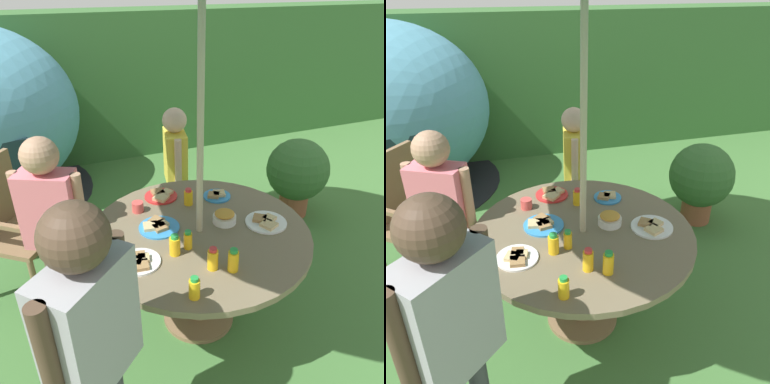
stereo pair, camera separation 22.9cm
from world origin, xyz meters
TOP-DOWN VIEW (x-y plane):
  - ground_plane at (0.00, 0.00)m, footprint 10.00×10.00m
  - hedge_backdrop at (0.00, 3.05)m, footprint 9.00×0.70m
  - garden_table at (0.00, 0.00)m, footprint 1.28×1.28m
  - wooden_chair at (-1.05, 0.80)m, footprint 0.65×0.66m
  - dome_tent at (-1.31, 2.28)m, footprint 2.38×2.38m
  - potted_plant at (1.33, 0.87)m, footprint 0.56×0.56m
  - child_in_yellow_shirt at (0.21, 0.98)m, footprint 0.22×0.38m
  - child_in_pink_shirt at (-0.78, 0.38)m, footprint 0.38×0.30m
  - child_in_grey_shirt at (-0.71, -0.66)m, footprint 0.40×0.39m
  - snack_bowl at (0.17, 0.02)m, footprint 0.14×0.14m
  - plate_center_front at (-0.21, 0.11)m, footprint 0.24×0.24m
  - plate_back_edge at (0.26, 0.32)m, footprint 0.18×0.18m
  - plate_front_edge at (-0.40, -0.16)m, footprint 0.22×0.22m
  - plate_mid_right at (-0.08, 0.45)m, footprint 0.22×0.22m
  - plate_near_left at (0.39, -0.08)m, footprint 0.24×0.24m
  - juice_bottle_near_right at (-0.07, -0.33)m, footprint 0.05×0.05m
  - juice_bottle_far_left at (-0.12, -0.13)m, footprint 0.05×0.05m
  - juice_bottle_far_right at (0.05, 0.30)m, footprint 0.06×0.06m
  - juice_bottle_center_back at (0.02, -0.38)m, footprint 0.05×0.05m
  - juice_bottle_mid_left at (-0.20, -0.15)m, footprint 0.06×0.06m
  - juice_bottle_spot_a at (-0.23, -0.49)m, footprint 0.05×0.05m
  - cup_near at (-0.27, 0.34)m, footprint 0.07×0.07m

SIDE VIEW (x-z plane):
  - ground_plane at x=0.00m, z-range -0.02..0.00m
  - potted_plant at x=1.33m, z-range 0.06..0.79m
  - wooden_chair at x=-1.05m, z-range 0.06..1.00m
  - garden_table at x=0.00m, z-range 0.22..0.91m
  - plate_near_left at x=0.39m, z-range 0.68..0.71m
  - plate_back_edge at x=0.26m, z-range 0.68..0.71m
  - plate_center_front at x=-0.21m, z-range 0.68..0.72m
  - plate_front_edge at x=-0.40m, z-range 0.68..0.72m
  - plate_mid_right at x=-0.08m, z-range 0.68..0.72m
  - child_in_yellow_shirt at x=0.21m, z-range 0.15..1.26m
  - cup_near at x=-0.27m, z-range 0.69..0.75m
  - snack_bowl at x=0.17m, z-range 0.68..0.76m
  - juice_bottle_far_left at x=-0.12m, z-range 0.68..0.79m
  - juice_bottle_far_right at x=0.05m, z-range 0.68..0.79m
  - juice_bottle_spot_a at x=-0.23m, z-range 0.68..0.80m
  - juice_bottle_mid_left at x=-0.20m, z-range 0.68..0.80m
  - juice_bottle_near_right at x=-0.07m, z-range 0.68..0.81m
  - juice_bottle_center_back at x=0.02m, z-range 0.68..0.81m
  - child_in_pink_shirt at x=-0.78m, z-range 0.17..1.40m
  - dome_tent at x=-1.31m, z-range -0.01..1.65m
  - hedge_backdrop at x=0.00m, z-range 0.00..1.65m
  - child_in_grey_shirt at x=-0.71m, z-range 0.19..1.57m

